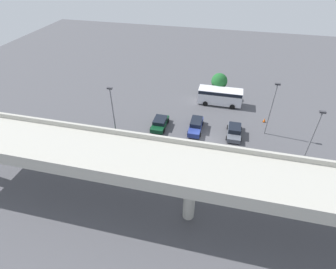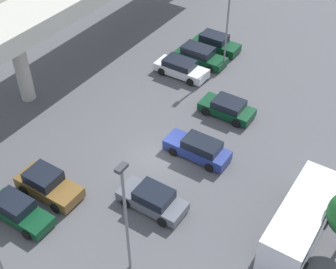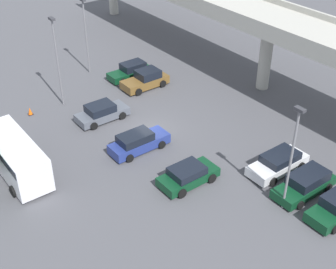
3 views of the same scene
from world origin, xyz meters
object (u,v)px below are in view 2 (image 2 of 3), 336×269
(parked_car_3, at_px, (198,149))
(lamp_post_by_overpass, at_px, (126,214))
(shuttle_bus, at_px, (302,219))
(parked_car_1, at_px, (48,184))
(parked_car_0, at_px, (18,210))
(parked_car_5, at_px, (181,68))
(parked_car_6, at_px, (200,55))
(parked_car_7, at_px, (216,43))
(lamp_post_near_aisle, at_px, (227,24))
(parked_car_4, at_px, (227,108))
(parked_car_2, at_px, (153,199))

(parked_car_3, distance_m, lamp_post_by_overpass, 11.09)
(shuttle_bus, bearing_deg, parked_car_1, -69.77)
(parked_car_0, relative_size, shuttle_bus, 0.61)
(parked_car_5, distance_m, shuttle_bus, 19.12)
(parked_car_3, height_order, lamp_post_by_overpass, lamp_post_by_overpass)
(parked_car_1, distance_m, parked_car_6, 19.70)
(parked_car_7, bearing_deg, shuttle_bus, -48.52)
(parked_car_5, bearing_deg, shuttle_bus, -36.24)
(lamp_post_by_overpass, bearing_deg, parked_car_1, 78.01)
(parked_car_7, bearing_deg, parked_car_6, -93.22)
(parked_car_3, bearing_deg, parked_car_6, -60.39)
(parked_car_1, bearing_deg, parked_car_5, 90.28)
(parked_car_3, distance_m, lamp_post_near_aisle, 12.62)
(parked_car_0, relative_size, parked_car_5, 0.94)
(parked_car_4, bearing_deg, parked_car_7, -56.15)
(parked_car_4, xyz_separation_m, lamp_post_by_overpass, (-15.74, -1.94, 4.11))
(parked_car_1, bearing_deg, parked_car_7, 88.92)
(parked_car_3, relative_size, parked_car_7, 1.07)
(parked_car_0, bearing_deg, shuttle_bus, 28.36)
(parked_car_4, xyz_separation_m, parked_car_6, (5.67, 5.83, 0.06))
(parked_car_5, relative_size, lamp_post_by_overpass, 0.59)
(parked_car_4, bearing_deg, shuttle_bus, 137.71)
(shuttle_bus, bearing_deg, parked_car_0, -61.64)
(parked_car_7, height_order, lamp_post_near_aisle, lamp_post_near_aisle)
(parked_car_4, bearing_deg, parked_car_6, -44.18)
(parked_car_4, bearing_deg, parked_car_2, 92.30)
(parked_car_0, relative_size, parked_car_6, 0.94)
(parked_car_0, xyz_separation_m, lamp_post_by_overpass, (0.92, -8.04, 4.06))
(parked_car_5, height_order, shuttle_bus, shuttle_bus)
(parked_car_1, bearing_deg, parked_car_6, 89.22)
(parked_car_0, height_order, parked_car_1, parked_car_1)
(parked_car_6, bearing_deg, parked_car_1, -90.78)
(parked_car_2, xyz_separation_m, lamp_post_near_aisle, (17.13, 3.86, 3.82))
(parked_car_5, height_order, lamp_post_near_aisle, lamp_post_near_aisle)
(parked_car_4, relative_size, lamp_post_by_overpass, 0.54)
(parked_car_2, relative_size, parked_car_6, 0.94)
(parked_car_4, relative_size, parked_car_6, 0.91)
(parked_car_0, xyz_separation_m, parked_car_4, (16.66, -6.10, -0.05))
(parked_car_2, relative_size, parked_car_7, 1.00)
(shuttle_bus, xyz_separation_m, lamp_post_by_overpass, (-7.35, 7.28, 3.12))
(parked_car_6, distance_m, lamp_post_near_aisle, 4.50)
(parked_car_5, height_order, parked_car_6, parked_car_6)
(parked_car_3, bearing_deg, parked_car_7, -66.09)
(shuttle_bus, height_order, lamp_post_by_overpass, lamp_post_by_overpass)
(parked_car_5, height_order, parked_car_7, parked_car_7)
(parked_car_3, relative_size, lamp_post_near_aisle, 0.63)
(parked_car_1, height_order, parked_car_6, parked_car_1)
(parked_car_3, distance_m, shuttle_bus, 9.21)
(parked_car_4, relative_size, parked_car_7, 0.97)
(parked_car_2, height_order, shuttle_bus, shuttle_bus)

